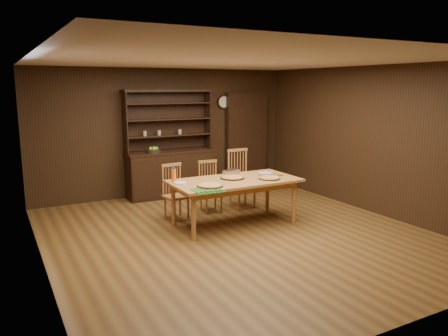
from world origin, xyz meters
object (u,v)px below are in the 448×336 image
china_hutch (170,167)px  chair_left (174,190)px  dining_table (235,184)px  chair_center (210,185)px  chair_right (240,176)px  juice_bottle (174,175)px

china_hutch → chair_left: 1.61m
dining_table → chair_center: 0.93m
chair_center → chair_right: bearing=3.7°
dining_table → chair_center: (-0.00, 0.91, -0.19)m
china_hutch → dining_table: bearing=-84.8°
chair_center → juice_bottle: bearing=-143.7°
dining_table → juice_bottle: (-0.92, 0.32, 0.18)m
juice_bottle → chair_center: bearing=32.7°
dining_table → chair_left: chair_left is taller
dining_table → chair_center: bearing=90.1°
chair_center → chair_right: 0.65m
chair_center → chair_right: chair_right is taller
chair_left → chair_right: bearing=-1.5°
chair_center → china_hutch: bearing=102.0°
chair_left → chair_right: chair_right is taller
china_hutch → chair_left: bearing=-109.1°
china_hutch → chair_left: china_hutch is taller
chair_center → juice_bottle: (-0.92, -0.59, 0.37)m
china_hutch → chair_center: 1.41m
chair_left → chair_center: bearing=2.9°
chair_right → juice_bottle: bearing=-160.4°
juice_bottle → chair_left: bearing=68.0°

